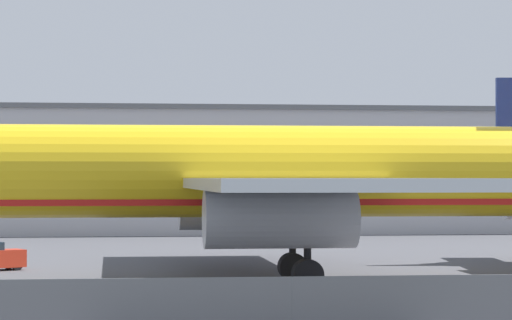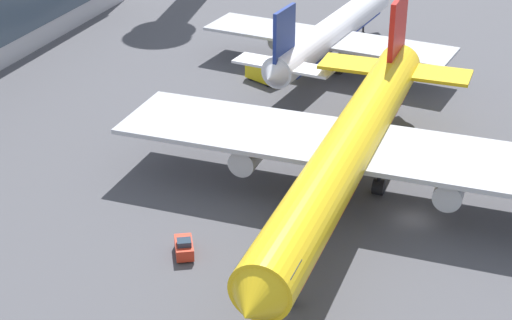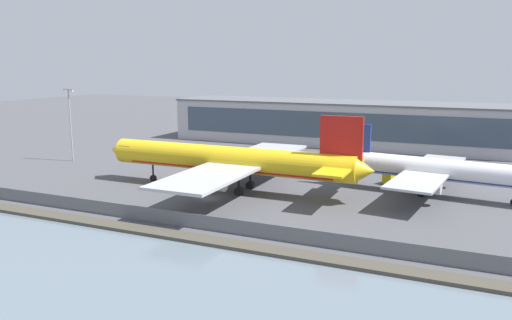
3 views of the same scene
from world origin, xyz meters
name	(u,v)px [view 1 (image 1 of 3)]	position (x,y,z in m)	size (l,w,h in m)	color
ground_plane	(243,297)	(0.00, 0.00, 0.00)	(500.00, 500.00, 0.00)	#4C4C51
perimeter_fence	(292,308)	(0.00, -16.00, 1.14)	(280.00, 0.10, 2.28)	slate
cargo_jet_yellow	(252,175)	(1.29, 7.09, 5.99)	(56.99, 48.87, 15.69)	yellow
terminal_building	(223,170)	(5.83, 72.88, 6.65)	(105.04, 21.98, 13.29)	#B2B2B7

